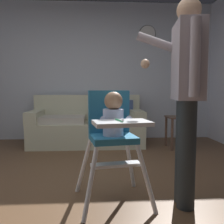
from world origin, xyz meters
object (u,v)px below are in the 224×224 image
Objects in this scene: couch at (88,125)px; wall_clock at (147,34)px; adult_standing at (186,91)px; sippy_cup at (182,113)px; high_chair at (113,126)px; side_table at (179,125)px.

wall_clock is (1.14, 0.48, 1.69)m from couch.
adult_standing is (0.88, -2.37, 0.61)m from couch.
sippy_cup is (1.55, -0.39, 0.24)m from couch.
wall_clock is at bearing 112.69° from couch.
couch is 2.10m from wall_clock.
couch is 2.02× the size of high_chair.
couch is at bearing -60.95° from adult_standing.
high_chair is 0.66m from adult_standing.
adult_standing is at bearing 20.33° from couch.
adult_standing reaches higher than high_chair.
high_chair reaches higher than sippy_cup.
side_table is at bearing -180.00° from sippy_cup.
wall_clock is (0.26, 2.84, 1.08)m from adult_standing.
high_chair is (0.29, -2.27, 0.32)m from couch.
couch is 3.70× the size of side_table.
side_table is at bearing 75.40° from couch.
side_table is at bearing -67.02° from wall_clock.
side_table is at bearing -99.02° from adult_standing.
wall_clock is at bearing 115.14° from sippy_cup.
adult_standing is 3.20× the size of side_table.
sippy_cup is (1.25, 1.88, -0.09)m from high_chair.
couch reaches higher than side_table.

